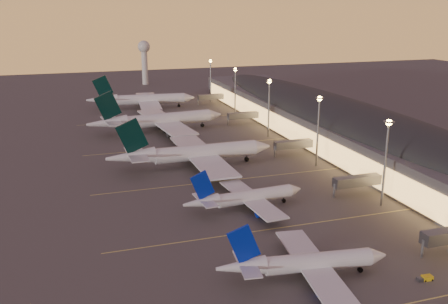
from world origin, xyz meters
TOP-DOWN VIEW (x-y plane):
  - ground at (0.00, 0.00)m, footprint 700.00×700.00m
  - airliner_narrow_south at (-4.54, -29.76)m, footprint 38.08×34.27m
  - airliner_narrow_north at (-3.11, 10.16)m, footprint 37.15×33.27m
  - airliner_wide_near at (-7.47, 53.20)m, footprint 61.21×55.52m
  - airliner_wide_mid at (-9.25, 110.32)m, footprint 64.85×59.40m
  - airliner_wide_far at (-7.25, 168.27)m, footprint 61.52×56.30m
  - terminal_building at (61.84, 72.47)m, footprint 56.35×255.00m
  - light_masts at (36.00, 65.00)m, footprint 2.20×217.20m
  - radar_tower at (10.00, 260.00)m, footprint 9.00×9.00m
  - lane_markings at (0.00, 40.00)m, footprint 90.00×180.36m
  - baggage_tug_a at (19.84, -38.75)m, footprint 3.50×1.70m

SIDE VIEW (x-z plane):
  - ground at x=0.00m, z-range 0.00..0.00m
  - lane_markings at x=0.00m, z-range 0.01..0.01m
  - baggage_tug_a at x=19.84m, z-range -0.04..0.97m
  - airliner_narrow_north at x=-3.11m, z-range -3.20..10.06m
  - airliner_narrow_south at x=-4.54m, z-range -3.28..10.31m
  - airliner_wide_near at x=-7.47m, z-range -4.77..14.88m
  - airliner_wide_far at x=-7.25m, z-range -4.77..14.90m
  - airliner_wide_mid at x=-9.25m, z-range -5.03..15.71m
  - terminal_building at x=61.84m, z-range 0.05..17.51m
  - light_masts at x=36.00m, z-range 4.60..30.50m
  - radar_tower at x=10.00m, z-range 5.62..38.12m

